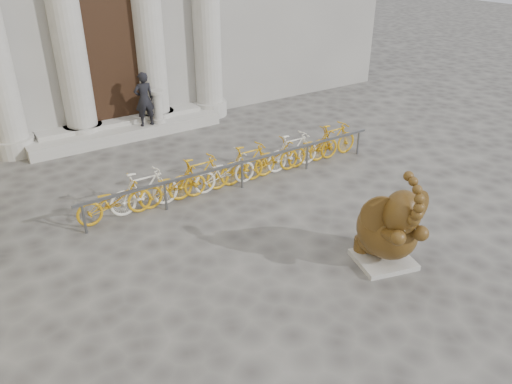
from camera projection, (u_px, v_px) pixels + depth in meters
ground at (316, 300)px, 8.75m from camera, size 80.00×80.00×0.00m
entrance_steps at (126, 131)px, 15.64m from camera, size 6.00×1.20×0.36m
elephant_statue at (389, 229)px, 9.36m from camera, size 1.38×1.66×2.11m
bike_rack at (236, 166)px, 12.51m from camera, size 8.23×0.53×1.00m
pedestrian at (144, 99)px, 15.18m from camera, size 0.63×0.43×1.67m
balustrade_post at (158, 108)px, 15.59m from camera, size 0.42×0.42×1.03m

